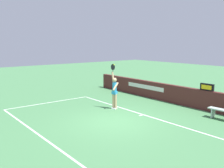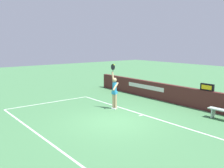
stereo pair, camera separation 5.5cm
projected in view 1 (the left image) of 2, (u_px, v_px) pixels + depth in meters
The scene contains 6 objects.
ground_plane at pixel (116, 122), 11.48m from camera, with size 60.00×60.00×0.00m, color #457E4B.
court_lines at pixel (102, 125), 10.99m from camera, with size 10.85×5.31×0.00m.
back_wall at pixel (182, 96), 14.48m from camera, with size 15.04×0.28×1.08m.
speed_display at pixel (207, 87), 13.20m from camera, with size 0.75×0.14×0.37m.
tennis_player at pixel (114, 90), 13.55m from camera, with size 0.50×0.47×2.48m.
tennis_ball at pixel (114, 65), 13.16m from camera, with size 0.07×0.07×0.07m.
Camera 1 is at (8.51, -7.03, 3.59)m, focal length 40.05 mm.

